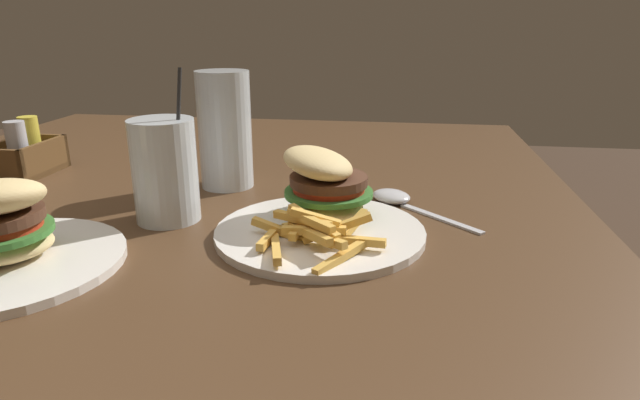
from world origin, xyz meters
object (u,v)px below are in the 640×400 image
at_px(beer_glass, 225,135).
at_px(spoon, 395,198).
at_px(meal_plate_near, 322,205).
at_px(meal_plate_far, 1,239).
at_px(condiment_caddy, 26,156).
at_px(juice_glass, 165,175).

distance_m(beer_glass, spoon, 0.28).
bearing_deg(beer_glass, meal_plate_near, -132.81).
height_order(beer_glass, meal_plate_far, beer_glass).
relative_size(beer_glass, spoon, 1.15).
height_order(beer_glass, spoon, beer_glass).
relative_size(meal_plate_near, meal_plate_far, 1.04).
bearing_deg(condiment_caddy, juice_glass, -117.63).
xyz_separation_m(juice_glass, meal_plate_far, (-0.17, 0.11, -0.03)).
distance_m(juice_glass, condiment_caddy, 0.38).
xyz_separation_m(beer_glass, juice_glass, (-0.16, 0.03, -0.02)).
bearing_deg(meal_plate_near, juice_glass, 88.68).
height_order(spoon, meal_plate_far, meal_plate_far).
relative_size(juice_glass, meal_plate_far, 0.80).
bearing_deg(meal_plate_far, juice_glass, -34.21).
bearing_deg(juice_glass, meal_plate_far, 145.79).
xyz_separation_m(meal_plate_near, meal_plate_far, (-0.16, 0.32, 0.00)).
distance_m(beer_glass, meal_plate_far, 0.36).
bearing_deg(meal_plate_far, spoon, -55.89).
height_order(meal_plate_near, juice_glass, juice_glass).
bearing_deg(condiment_caddy, meal_plate_far, -147.32).
distance_m(beer_glass, condiment_caddy, 0.37).
height_order(juice_glass, condiment_caddy, juice_glass).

